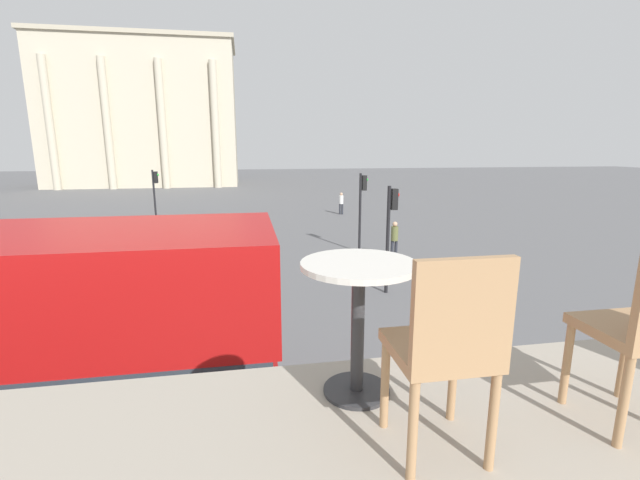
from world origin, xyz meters
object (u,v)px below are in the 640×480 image
traffic_light_mid (362,201)px  pedestrian_white (341,202)px  plaza_building_left (144,115)px  traffic_light_far (155,190)px  cafe_chair_0 (446,345)px  pedestrian_olive (394,237)px  traffic_light_near (390,224)px  cafe_dining_table (358,298)px

traffic_light_mid → pedestrian_white: traffic_light_mid is taller
plaza_building_left → traffic_light_far: 35.19m
cafe_chair_0 → plaza_building_left: bearing=95.3°
cafe_chair_0 → pedestrian_olive: (5.81, 16.58, -3.18)m
traffic_light_mid → pedestrian_olive: (1.18, -1.40, -1.50)m
traffic_light_near → traffic_light_far: (-10.23, 14.05, -0.05)m
cafe_dining_table → pedestrian_white: 30.17m
cafe_dining_table → cafe_chair_0: bearing=-67.7°
cafe_dining_table → traffic_light_far: cafe_dining_table is taller
traffic_light_mid → cafe_dining_table: bearing=-105.6°
pedestrian_olive → cafe_chair_0: bearing=-76.0°
traffic_light_far → pedestrian_white: bearing=16.4°
plaza_building_left → pedestrian_white: size_ratio=14.56×
plaza_building_left → pedestrian_olive: bearing=-66.0°
cafe_chair_0 → pedestrian_olive: 17.85m
pedestrian_olive → traffic_light_far: bearing=174.9°
plaza_building_left → pedestrian_olive: size_ratio=14.23×
traffic_light_near → pedestrian_olive: (1.80, 4.50, -1.46)m
traffic_light_far → pedestrian_olive: (12.03, -9.55, -1.40)m
cafe_dining_table → traffic_light_near: size_ratio=0.20×
cafe_dining_table → traffic_light_far: (-6.00, 25.58, -1.80)m
traffic_light_far → cafe_chair_0: bearing=-76.6°
plaza_building_left → pedestrian_white: 36.93m
cafe_dining_table → traffic_light_far: 26.34m
plaza_building_left → traffic_light_near: (17.49, -47.80, -6.78)m
pedestrian_white → pedestrian_olive: size_ratio=0.98×
traffic_light_mid → pedestrian_white: (1.69, 11.84, -1.52)m
cafe_chair_0 → traffic_light_far: bearing=96.0°
pedestrian_white → plaza_building_left: bearing=17.8°
cafe_dining_table → cafe_chair_0: (0.22, -0.54, -0.02)m
cafe_dining_table → plaza_building_left: (-13.26, 59.33, 5.03)m
traffic_light_near → pedestrian_white: size_ratio=2.25×
cafe_dining_table → pedestrian_olive: bearing=69.4°
cafe_chair_0 → pedestrian_white: cafe_chair_0 is taller
cafe_dining_table → traffic_light_mid: size_ratio=0.19×
cafe_dining_table → pedestrian_olive: size_ratio=0.43×
traffic_light_far → cafe_dining_table: bearing=-76.8°
cafe_dining_table → cafe_chair_0: cafe_chair_0 is taller
traffic_light_near → pedestrian_white: (2.32, 17.74, -1.48)m
plaza_building_left → pedestrian_olive: (19.29, -43.30, -8.23)m
cafe_chair_0 → pedestrian_white: (6.32, 29.82, -3.21)m
cafe_chair_0 → plaza_building_left: size_ratio=0.04×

